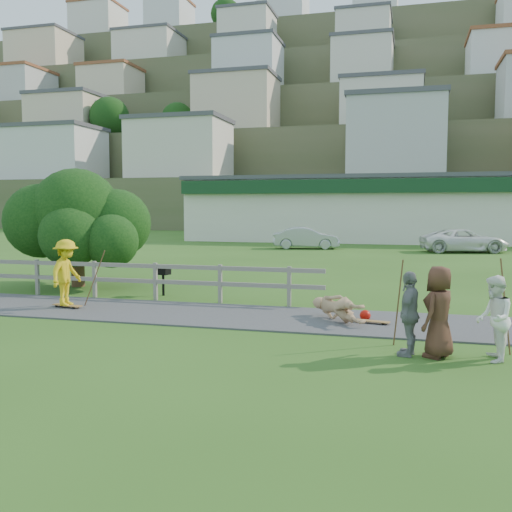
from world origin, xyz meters
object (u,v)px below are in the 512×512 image
object	(u,v)px
spectator_a	(494,319)
bbq	(163,282)
tree	(77,238)
skater_fallen	(338,308)
car_white	(464,241)
skater_rider	(66,276)
spectator_c	(439,312)
car_silver	(306,238)
spectator_b	(409,314)

from	to	relation	value
spectator_a	bbq	size ratio (longest dim) A/B	1.78
tree	bbq	distance (m)	4.03
skater_fallen	car_white	xyz separation A→B (m)	(4.76, 22.63, 0.36)
skater_rider	spectator_c	distance (m)	9.72
tree	spectator_a	bearing A→B (deg)	-27.55
car_silver	car_white	world-z (taller)	car_silver
skater_rider	skater_fallen	xyz separation A→B (m)	(7.24, 0.11, -0.55)
car_silver	bbq	size ratio (longest dim) A/B	4.93
spectator_c	car_white	xyz separation A→B (m)	(2.63, 25.30, -0.14)
skater_fallen	spectator_b	bearing A→B (deg)	-98.67
spectator_a	bbq	distance (m)	10.29
car_white	spectator_c	bearing A→B (deg)	161.62
car_silver	car_white	xyz separation A→B (m)	(9.62, -0.46, -0.00)
skater_rider	spectator_a	distance (m)	10.62
skater_rider	car_silver	world-z (taller)	skater_rider
tree	skater_fallen	bearing A→B (deg)	-22.05
skater_fallen	spectator_a	distance (m)	4.10
car_white	bbq	distance (m)	22.53
skater_fallen	car_white	size ratio (longest dim) A/B	0.37
skater_rider	car_white	distance (m)	25.72
car_silver	bbq	xyz separation A→B (m)	(-0.85, -20.40, -0.27)
spectator_c	tree	xyz separation A→B (m)	(-11.51, 6.47, 0.82)
spectator_a	bbq	world-z (taller)	spectator_a
spectator_a	tree	bearing A→B (deg)	-115.26
spectator_b	bbq	distance (m)	9.09
spectator_c	car_silver	world-z (taller)	spectator_c
tree	bbq	bearing A→B (deg)	-16.85
skater_fallen	car_white	distance (m)	23.13
skater_rider	spectator_b	world-z (taller)	skater_rider
skater_fallen	spectator_c	world-z (taller)	spectator_c
spectator_a	spectator_b	size ratio (longest dim) A/B	0.98
car_white	bbq	size ratio (longest dim) A/B	5.82
skater_fallen	tree	size ratio (longest dim) A/B	0.38
skater_fallen	spectator_a	size ratio (longest dim) A/B	1.20
spectator_b	skater_fallen	bearing A→B (deg)	-136.43
spectator_a	tree	size ratio (longest dim) A/B	0.32
spectator_a	car_white	world-z (taller)	spectator_a
skater_fallen	car_silver	distance (m)	23.60
spectator_a	car_silver	distance (m)	26.97
spectator_a	car_white	size ratio (longest dim) A/B	0.31
skater_rider	spectator_b	size ratio (longest dim) A/B	1.13
spectator_c	car_white	size ratio (longest dim) A/B	0.33
spectator_a	spectator_c	size ratio (longest dim) A/B	0.92
car_white	bbq	xyz separation A→B (m)	(-10.47, -19.94, -0.27)
skater_rider	tree	bearing A→B (deg)	29.48
spectator_c	bbq	xyz separation A→B (m)	(-7.84, 5.35, -0.41)
spectator_c	car_white	world-z (taller)	spectator_c
spectator_b	car_silver	xyz separation A→B (m)	(-6.47, 25.78, -0.09)
skater_rider	spectator_b	xyz separation A→B (m)	(8.86, -2.58, -0.10)
skater_rider	car_silver	size ratio (longest dim) A/B	0.42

